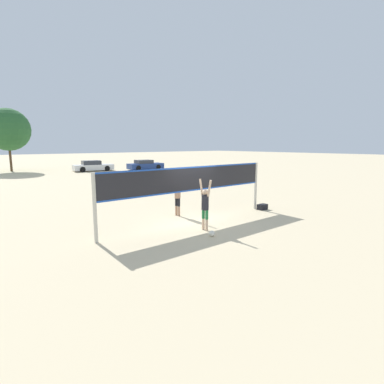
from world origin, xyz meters
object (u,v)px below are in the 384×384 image
at_px(volleyball, 212,234).
at_px(parked_car_mid, 93,166).
at_px(tree_left_cluster, 8,130).
at_px(volleyball_net, 192,183).
at_px(gear_bag, 262,207).
at_px(player_spiker, 205,204).
at_px(parked_car_near, 145,165).
at_px(player_blocker, 178,193).

relative_size(volleyball, parked_car_mid, 0.04).
bearing_deg(tree_left_cluster, volleyball_net, -87.02).
bearing_deg(gear_bag, player_spiker, -169.49).
xyz_separation_m(gear_bag, parked_car_mid, (1.80, 27.23, 0.45)).
relative_size(volleyball, parked_car_near, 0.05).
distance_m(player_blocker, volleyball, 3.63).
height_order(player_spiker, parked_car_near, player_spiker).
bearing_deg(player_blocker, tree_left_cluster, -176.47).
distance_m(volleyball_net, gear_bag, 4.67).
relative_size(volleyball_net, volleyball, 38.90).
bearing_deg(volleyball_net, tree_left_cluster, 92.98).
bearing_deg(gear_bag, volleyball, -162.00).
bearing_deg(parked_car_near, player_blocker, -112.38).
distance_m(volleyball_net, player_blocker, 1.49).
bearing_deg(gear_bag, volleyball_net, 175.33).
distance_m(volleyball, parked_car_mid, 29.71).
distance_m(gear_bag, tree_left_cluster, 34.20).
bearing_deg(player_spiker, gear_bag, -79.49).
relative_size(parked_car_mid, tree_left_cluster, 0.65).
height_order(volleyball_net, player_spiker, volleyball_net).
xyz_separation_m(parked_car_mid, tree_left_cluster, (-7.90, 6.06, 4.46)).
relative_size(player_spiker, player_blocker, 0.97).
height_order(volleyball, parked_car_near, parked_car_near).
xyz_separation_m(volleyball_net, tree_left_cluster, (-1.71, 32.93, 3.36)).
xyz_separation_m(volleyball, gear_bag, (5.12, 1.66, 0.03)).
xyz_separation_m(player_spiker, gear_bag, (4.75, 0.88, -0.91)).
bearing_deg(parked_car_mid, player_blocker, -95.45).
distance_m(player_spiker, parked_car_mid, 28.86).
xyz_separation_m(volleyball_net, volleyball, (-0.73, -2.02, -1.58)).
height_order(volleyball_net, gear_bag, volleyball_net).
height_order(gear_bag, tree_left_cluster, tree_left_cluster).
height_order(volleyball_net, parked_car_near, volleyball_net).
relative_size(volleyball_net, tree_left_cluster, 1.13).
distance_m(player_spiker, tree_left_cluster, 34.43).
distance_m(parked_car_mid, tree_left_cluster, 10.91).
bearing_deg(gear_bag, parked_car_mid, 86.23).
xyz_separation_m(volleyball_net, parked_car_mid, (6.18, 26.87, -1.10)).
bearing_deg(volleyball, volleyball_net, 70.16).
height_order(player_blocker, gear_bag, player_blocker).
height_order(volleyball, parked_car_mid, parked_car_mid).
height_order(volleyball_net, player_blocker, volleyball_net).
height_order(player_blocker, tree_left_cluster, tree_left_cluster).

